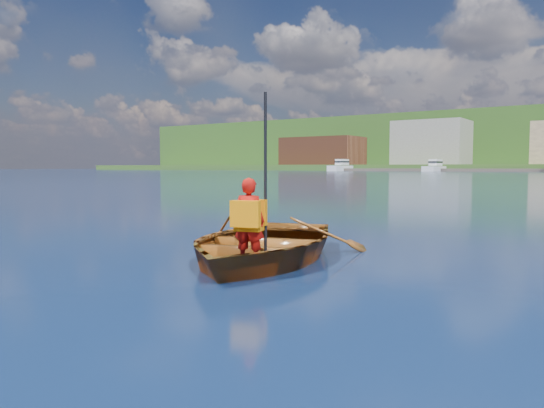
% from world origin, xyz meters
% --- Properties ---
extents(ground, '(600.00, 600.00, 0.00)m').
position_xyz_m(ground, '(0.00, 0.00, 0.00)').
color(ground, '#112744').
rests_on(ground, ground).
extents(rowboat, '(3.47, 4.15, 0.74)m').
position_xyz_m(rowboat, '(0.24, -0.16, 0.22)').
color(rowboat, brown).
rests_on(rowboat, ground).
extents(child_paddler, '(0.42, 0.42, 1.99)m').
position_xyz_m(child_paddler, '(0.65, -0.97, 0.63)').
color(child_paddler, '#A80E09').
rests_on(child_paddler, ground).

